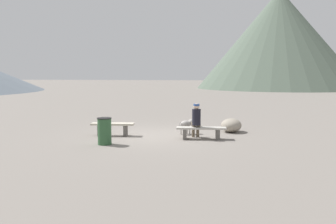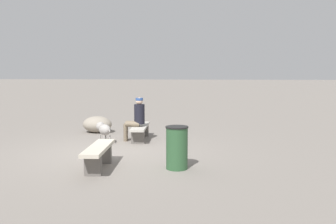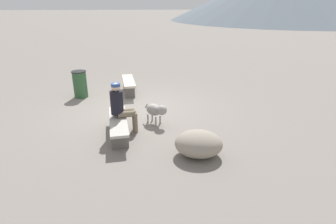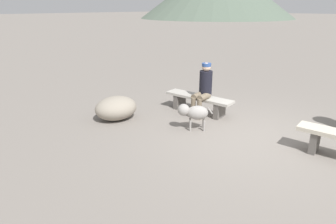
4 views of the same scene
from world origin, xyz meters
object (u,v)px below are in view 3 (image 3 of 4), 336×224
bench_right (118,124)px  dog (156,110)px  seated_person (121,105)px  trash_bin (80,84)px  bench_left (129,84)px  boulder (199,144)px

bench_right → dog: size_ratio=2.93×
seated_person → trash_bin: (-2.87, -1.54, -0.27)m
bench_right → bench_left: bearing=171.7°
dog → trash_bin: (-2.46, -2.39, 0.05)m
seated_person → boulder: bearing=43.7°
bench_right → boulder: size_ratio=1.80×
bench_right → seated_person: 0.46m
boulder → seated_person: bearing=-127.6°
dog → bench_right: bearing=-99.9°
bench_left → dog: dog is taller
bench_left → bench_right: bench_left is taller
trash_bin → boulder: (4.14, 3.18, -0.17)m
trash_bin → boulder: trash_bin is taller
bench_right → boulder: bearing=51.6°
bench_left → dog: 2.83m
bench_right → boulder: 2.02m
seated_person → bench_right: bearing=-29.3°
boulder → bench_right: bearing=-122.1°
bench_right → trash_bin: size_ratio=2.02×
dog → seated_person: bearing=-107.0°
bench_right → trash_bin: bearing=-160.6°
dog → boulder: (1.68, 0.79, -0.12)m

